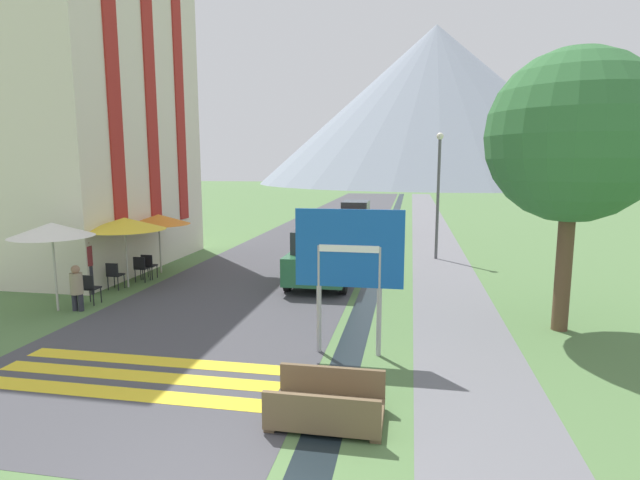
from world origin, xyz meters
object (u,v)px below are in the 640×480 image
Objects in this scene: cafe_umbrella_middle_yellow at (125,224)px; cafe_chair_near_left at (89,287)px; road_sign at (349,259)px; hotel_building at (87,82)px; cafe_chair_middle at (114,273)px; footbridge at (327,407)px; cafe_umbrella_front_white at (52,230)px; person_standing_terrace at (87,262)px; tree_by_path at (573,137)px; cafe_chair_far_right at (148,264)px; cafe_umbrella_rear_orange at (159,219)px; parked_car_far at (356,217)px; streetlamp at (438,185)px; parked_car_near at (322,256)px; cafe_chair_far_left at (141,267)px; person_seated_near at (77,286)px.

cafe_chair_near_left is at bearing -88.03° from cafe_umbrella_middle_yellow.
cafe_chair_near_left is at bearing 162.96° from road_sign.
hotel_building is 14.95× the size of cafe_chair_middle.
cafe_umbrella_front_white is (-7.97, 4.38, 1.94)m from footbridge.
tree_by_path is (12.90, -0.92, 3.47)m from person_standing_terrace.
cafe_chair_middle and cafe_chair_far_right have the same top height.
cafe_umbrella_middle_yellow is at bearing 47.82° from cafe_chair_middle.
cafe_umbrella_rear_orange is at bearing 85.07° from cafe_umbrella_front_white.
parked_car_far is at bearing 62.99° from cafe_umbrella_rear_orange.
streetlamp is at bearing 80.70° from footbridge.
cafe_umbrella_rear_orange reaches higher than parked_car_near.
cafe_chair_far_right is 0.13× the size of tree_by_path.
parked_car_near is at bearing 4.68° from cafe_chair_middle.
hotel_building reaches higher than road_sign.
hotel_building reaches higher than cafe_chair_far_right.
parked_car_far is 4.58× the size of cafe_chair_middle.
cafe_umbrella_rear_orange is (-0.06, 1.42, 1.40)m from cafe_chair_far_left.
cafe_umbrella_middle_yellow is (0.22, 0.38, 1.50)m from cafe_chair_middle.
tree_by_path is at bearing -8.91° from cafe_umbrella_middle_yellow.
person_seated_near is 0.19× the size of tree_by_path.
parked_car_far is 8.19m from streetlamp.
cafe_umbrella_rear_orange reaches higher than person_standing_terrace.
cafe_chair_far_right is at bearing 84.01° from cafe_chair_far_left.
cafe_chair_far_right is at bearing -84.60° from cafe_umbrella_rear_orange.
parked_car_far is 0.77× the size of streetlamp.
road_sign reaches higher than cafe_chair_middle.
tree_by_path is at bearing 47.66° from footbridge.
cafe_umbrella_front_white is at bearing -105.00° from cafe_chair_far_right.
streetlamp is (10.46, 7.61, 2.05)m from person_standing_terrace.
hotel_building is at bearing 135.44° from cafe_umbrella_middle_yellow.
tree_by_path is at bearing -18.33° from cafe_umbrella_rear_orange.
footbridge is 2.00× the size of cafe_chair_far_right.
parked_car_far is 17.02m from tree_by_path.
hotel_building reaches higher than footbridge.
cafe_umbrella_middle_yellow reaches higher than parked_car_near.
footbridge is at bearing -36.35° from person_standing_terrace.
cafe_umbrella_front_white is at bearing 168.44° from road_sign.
person_seated_near is at bearing -89.50° from cafe_chair_far_left.
cafe_chair_far_right is 3.71m from person_seated_near.
cafe_chair_far_left is 1.91m from person_standing_terrace.
person_standing_terrace is (-0.73, -1.71, 0.45)m from cafe_chair_far_left.
cafe_umbrella_rear_orange is (3.04, -0.86, -4.89)m from hotel_building.
parked_car_near is at bearing -127.15° from streetlamp.
tree_by_path is at bearing -28.91° from parked_car_near.
road_sign is 8.12m from cafe_umbrella_front_white.
parked_car_near is at bearing -5.61° from cafe_umbrella_rear_orange.
cafe_chair_near_left is at bearing -179.56° from tree_by_path.
cafe_umbrella_middle_yellow reaches higher than cafe_chair_far_left.
parked_car_far is at bearing 65.99° from person_standing_terrace.
parked_car_far is 4.58× the size of cafe_chair_far_right.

